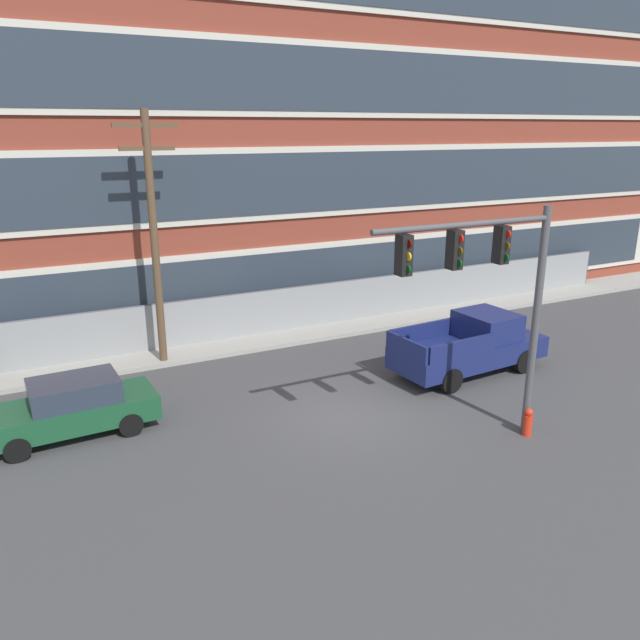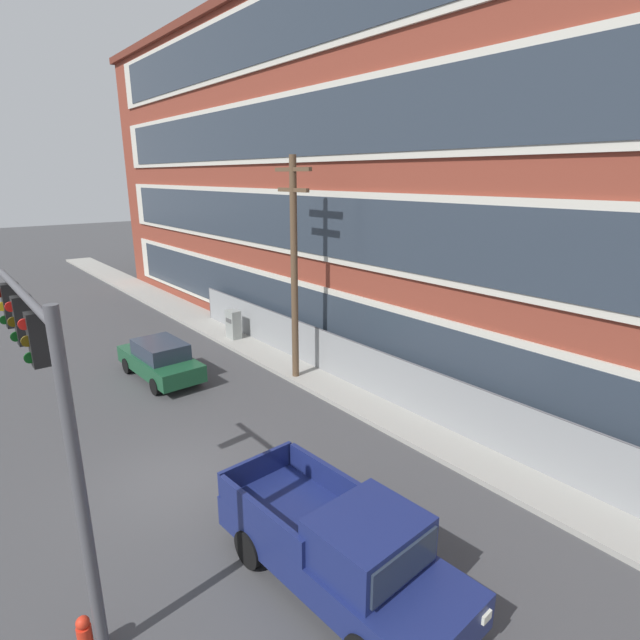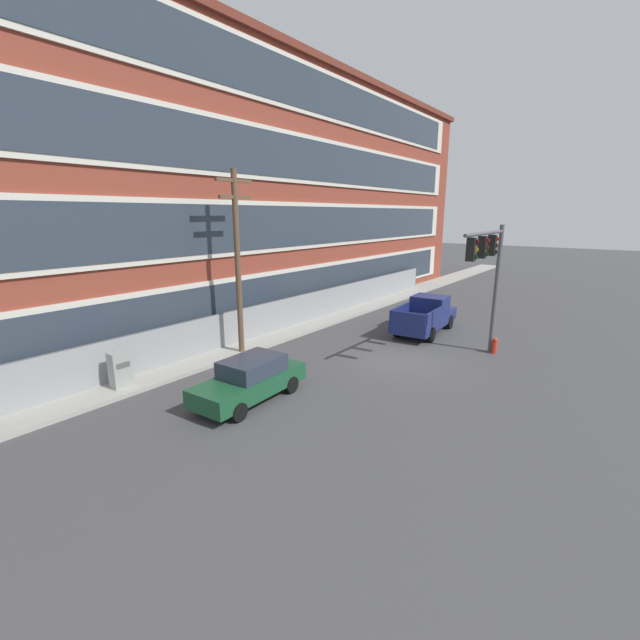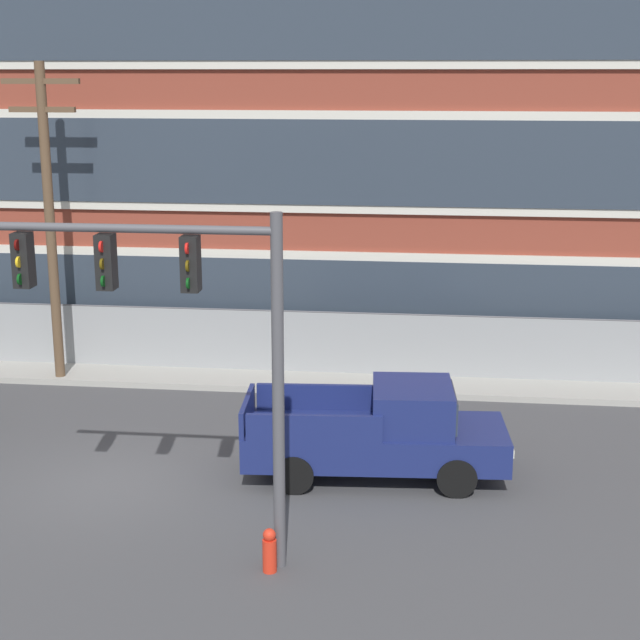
{
  "view_description": "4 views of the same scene",
  "coord_description": "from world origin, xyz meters",
  "px_view_note": "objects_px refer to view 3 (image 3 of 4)",
  "views": [
    {
      "loc": [
        -7.94,
        -14.05,
        7.87
      ],
      "look_at": [
        0.17,
        1.86,
        2.35
      ],
      "focal_mm": 35.0,
      "sensor_mm": 36.0,
      "label": 1
    },
    {
      "loc": [
        11.3,
        -4.16,
        7.73
      ],
      "look_at": [
        -0.4,
        5.14,
        3.4
      ],
      "focal_mm": 28.0,
      "sensor_mm": 36.0,
      "label": 2
    },
    {
      "loc": [
        -16.94,
        -8.2,
        6.54
      ],
      "look_at": [
        -1.09,
        3.64,
        1.61
      ],
      "focal_mm": 24.0,
      "sensor_mm": 36.0,
      "label": 3
    },
    {
      "loc": [
        6.38,
        -17.96,
        8.19
      ],
      "look_at": [
        3.71,
        4.84,
        2.35
      ],
      "focal_mm": 55.0,
      "sensor_mm": 36.0,
      "label": 4
    }
  ],
  "objects_px": {
    "pickup_truck_navy": "(426,316)",
    "utility_pole_near_corner": "(237,257)",
    "traffic_signal_mast": "(489,264)",
    "electrical_cabinet": "(121,371)",
    "fire_hydrant": "(495,346)",
    "sedan_dark_green": "(250,379)"
  },
  "relations": [
    {
      "from": "electrical_cabinet",
      "to": "traffic_signal_mast",
      "type": "bearing_deg",
      "value": -40.25
    },
    {
      "from": "traffic_signal_mast",
      "to": "sedan_dark_green",
      "type": "xyz_separation_m",
      "value": [
        -9.31,
        5.31,
        -3.61
      ]
    },
    {
      "from": "sedan_dark_green",
      "to": "utility_pole_near_corner",
      "type": "xyz_separation_m",
      "value": [
        3.4,
        4.11,
        3.81
      ]
    },
    {
      "from": "fire_hydrant",
      "to": "traffic_signal_mast",
      "type": "bearing_deg",
      "value": 171.17
    },
    {
      "from": "pickup_truck_navy",
      "to": "utility_pole_near_corner",
      "type": "relative_size",
      "value": 0.66
    },
    {
      "from": "pickup_truck_navy",
      "to": "fire_hydrant",
      "type": "xyz_separation_m",
      "value": [
        -1.63,
        -4.25,
        -0.56
      ]
    },
    {
      "from": "pickup_truck_navy",
      "to": "sedan_dark_green",
      "type": "bearing_deg",
      "value": 174.08
    },
    {
      "from": "pickup_truck_navy",
      "to": "sedan_dark_green",
      "type": "height_order",
      "value": "pickup_truck_navy"
    },
    {
      "from": "traffic_signal_mast",
      "to": "pickup_truck_navy",
      "type": "xyz_separation_m",
      "value": [
        3.09,
        4.02,
        -3.47
      ]
    },
    {
      "from": "pickup_truck_navy",
      "to": "utility_pole_near_corner",
      "type": "bearing_deg",
      "value": 149.08
    },
    {
      "from": "traffic_signal_mast",
      "to": "pickup_truck_navy",
      "type": "relative_size",
      "value": 1.09
    },
    {
      "from": "traffic_signal_mast",
      "to": "utility_pole_near_corner",
      "type": "distance_m",
      "value": 11.12
    },
    {
      "from": "sedan_dark_green",
      "to": "electrical_cabinet",
      "type": "height_order",
      "value": "sedan_dark_green"
    },
    {
      "from": "electrical_cabinet",
      "to": "fire_hydrant",
      "type": "relative_size",
      "value": 1.97
    },
    {
      "from": "pickup_truck_navy",
      "to": "electrical_cabinet",
      "type": "height_order",
      "value": "pickup_truck_navy"
    },
    {
      "from": "utility_pole_near_corner",
      "to": "electrical_cabinet",
      "type": "relative_size",
      "value": 5.5
    },
    {
      "from": "sedan_dark_green",
      "to": "utility_pole_near_corner",
      "type": "relative_size",
      "value": 0.53
    },
    {
      "from": "sedan_dark_green",
      "to": "fire_hydrant",
      "type": "relative_size",
      "value": 5.78
    },
    {
      "from": "traffic_signal_mast",
      "to": "electrical_cabinet",
      "type": "height_order",
      "value": "traffic_signal_mast"
    },
    {
      "from": "pickup_truck_navy",
      "to": "electrical_cabinet",
      "type": "distance_m",
      "value": 15.84
    },
    {
      "from": "electrical_cabinet",
      "to": "fire_hydrant",
      "type": "height_order",
      "value": "electrical_cabinet"
    },
    {
      "from": "traffic_signal_mast",
      "to": "sedan_dark_green",
      "type": "bearing_deg",
      "value": 150.32
    }
  ]
}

